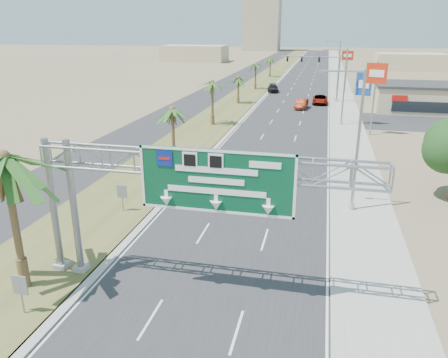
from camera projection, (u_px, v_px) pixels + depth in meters
name	position (u px, v px, depth m)	size (l,w,h in m)	color
road	(306.00, 78.00, 114.30)	(12.00, 300.00, 0.02)	#28282B
sidewalk_right	(339.00, 79.00, 112.51)	(4.00, 300.00, 0.10)	#9E9B93
median_grass	(268.00, 77.00, 116.38)	(7.00, 300.00, 0.12)	#4D5726
opposing_road	(242.00, 76.00, 117.87)	(8.00, 300.00, 0.02)	#28282B
sign_gantry	(186.00, 175.00, 20.39)	(16.75, 1.24, 7.50)	gray
palm_near	(3.00, 157.00, 20.04)	(5.70, 5.70, 8.35)	brown
palm_row_b	(172.00, 110.00, 42.87)	(3.99, 3.99, 5.95)	brown
palm_row_c	(212.00, 83.00, 57.35)	(3.99, 3.99, 6.75)	brown
palm_row_d	(238.00, 78.00, 74.33)	(3.99, 3.99, 5.45)	brown
palm_row_e	(256.00, 65.00, 91.61)	(3.99, 3.99, 6.15)	brown
palm_row_f	(270.00, 59.00, 114.75)	(3.99, 3.99, 5.75)	brown
streetlight_near	(355.00, 148.00, 30.20)	(3.27, 0.44, 10.00)	gray
streetlight_mid	(342.00, 90.00, 57.83)	(3.27, 0.44, 10.00)	gray
streetlight_far	(338.00, 67.00, 90.97)	(3.27, 0.44, 10.00)	gray
signal_mast	(327.00, 74.00, 76.61)	(10.28, 0.71, 8.00)	gray
store_building	(435.00, 99.00, 68.52)	(18.00, 10.00, 4.00)	#C6B286
median_signback_a	(20.00, 288.00, 19.70)	(0.75, 0.08, 2.08)	gray
median_signback_b	(122.00, 193.00, 30.90)	(0.75, 0.08, 2.08)	gray
tower_distant	(262.00, 18.00, 244.17)	(20.00, 16.00, 35.00)	tan
building_distant_left	(195.00, 53.00, 168.80)	(24.00, 14.00, 6.00)	#C6B286
building_distant_right	(409.00, 62.00, 134.82)	(20.00, 12.00, 5.00)	#C6B286
car_left_lane	(221.00, 181.00, 35.43)	(1.89, 4.70, 1.60)	black
car_mid_lane	(302.00, 104.00, 71.08)	(1.66, 4.76, 1.57)	maroon
car_right_lane	(320.00, 100.00, 75.40)	(2.48, 5.38, 1.50)	gray
car_far	(273.00, 88.00, 89.37)	(2.13, 5.24, 1.52)	black
pole_sign_red_near	(376.00, 78.00, 51.67)	(2.40, 0.91, 8.84)	gray
pole_sign_blue	(364.00, 86.00, 57.96)	(1.97, 1.00, 7.16)	gray
pole_sign_red_far	(347.00, 59.00, 87.14)	(2.20, 0.37, 8.38)	gray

